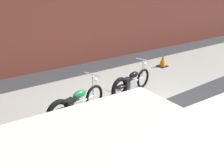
{
  "coord_description": "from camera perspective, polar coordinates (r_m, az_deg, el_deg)",
  "views": [
    {
      "loc": [
        -3.99,
        -3.99,
        3.0
      ],
      "look_at": [
        -0.56,
        0.52,
        0.75
      ],
      "focal_mm": 35.86,
      "sensor_mm": 36.0,
      "label": 1
    }
  ],
  "objects": [
    {
      "name": "ground_plane",
      "position": [
        6.39,
        6.88,
        -6.49
      ],
      "size": [
        80.0,
        80.0,
        0.0
      ],
      "primitive_type": "plane",
      "color": "#2D2D30"
    },
    {
      "name": "motorcycle_green",
      "position": [
        5.81,
        -9.82,
        -5.29
      ],
      "size": [
        1.96,
        0.78,
        1.03
      ],
      "rotation": [
        0.0,
        0.0,
        0.27
      ],
      "color": "black",
      "rests_on": "ground"
    },
    {
      "name": "motorcycle_black",
      "position": [
        7.13,
        4.41,
        0.2
      ],
      "size": [
        1.98,
        0.71,
        1.03
      ],
      "rotation": [
        0.0,
        0.0,
        0.22
      ],
      "color": "black",
      "rests_on": "ground"
    },
    {
      "name": "traffic_cone",
      "position": [
        10.34,
        12.8,
        5.7
      ],
      "size": [
        0.4,
        0.4,
        0.55
      ],
      "color": "orange",
      "rests_on": "ground"
    },
    {
      "name": "sidewalk_slab",
      "position": [
        7.61,
        -2.25,
        -1.55
      ],
      "size": [
        36.0,
        3.5,
        0.01
      ],
      "primitive_type": "cube",
      "color": "gray",
      "rests_on": "ground"
    }
  ]
}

